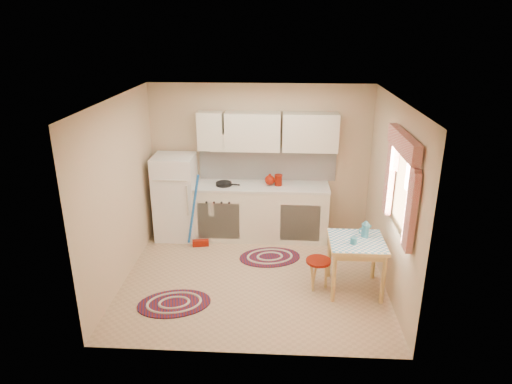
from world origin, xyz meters
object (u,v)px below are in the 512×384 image
(fridge, at_px, (176,197))
(table, at_px, (355,265))
(stool, at_px, (318,274))
(base_cabinets, at_px, (259,212))

(fridge, distance_m, table, 3.12)
(fridge, height_order, stool, fridge)
(fridge, relative_size, stool, 3.33)
(fridge, relative_size, base_cabinets, 0.62)
(fridge, distance_m, base_cabinets, 1.39)
(table, bearing_deg, fridge, 151.38)
(fridge, bearing_deg, stool, -33.39)
(base_cabinets, height_order, stool, base_cabinets)
(base_cabinets, relative_size, table, 3.12)
(stool, bearing_deg, fridge, 146.61)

